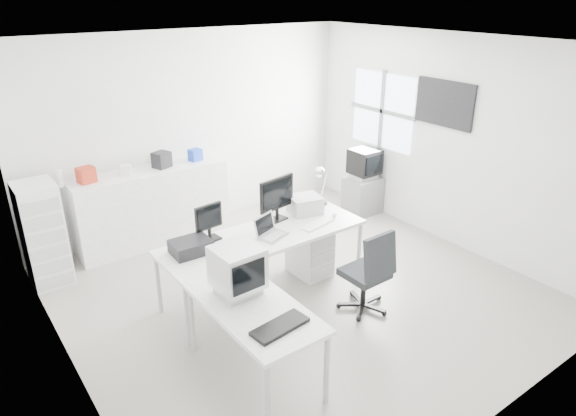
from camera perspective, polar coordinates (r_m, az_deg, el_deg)
floor at (r=6.14m, az=1.12°, el=-9.21°), size 5.00×5.00×0.01m
ceiling at (r=5.20m, az=1.37°, el=17.80°), size 5.00×5.00×0.01m
back_wall at (r=7.56m, az=-10.47°, el=8.39°), size 5.00×0.02×2.80m
left_wall at (r=4.57m, az=-24.61°, el=-3.54°), size 0.02×5.00×2.80m
right_wall at (r=7.24m, az=17.29°, el=7.05°), size 0.02×5.00×2.80m
window at (r=7.92m, az=10.43°, el=10.56°), size 0.02×1.20×1.10m
wall_picture at (r=7.16m, az=16.98°, el=11.06°), size 0.04×0.90×0.60m
main_desk at (r=5.93m, az=-2.59°, el=-6.24°), size 2.40×0.80×0.75m
side_desk at (r=4.78m, az=-3.74°, el=-14.49°), size 0.70×1.40×0.75m
drawer_pedestal at (r=6.37m, az=2.43°, el=-4.81°), size 0.40×0.50×0.60m
inkjet_printer at (r=5.44m, az=-10.75°, el=-4.25°), size 0.41×0.32×0.14m
lcd_monitor_small at (r=5.62m, az=-8.79°, el=-1.66°), size 0.34×0.22×0.41m
lcd_monitor_large at (r=6.02m, az=-1.25°, el=1.00°), size 0.54×0.29×0.53m
laptop at (r=5.65m, az=-1.69°, el=-2.12°), size 0.47×0.48×0.24m
white_keyboard at (r=5.99m, az=3.32°, el=-1.79°), size 0.47×0.23×0.02m
white_mouse at (r=6.20m, az=5.18°, el=-0.77°), size 0.06×0.06×0.06m
laser_printer at (r=6.27m, az=1.91°, el=0.39°), size 0.43×0.39×0.21m
desk_lamp at (r=6.49m, az=3.92°, el=2.28°), size 0.16×0.16×0.45m
crt_monitor at (r=4.62m, az=-5.63°, el=-7.06°), size 0.40×0.40×0.44m
black_keyboard at (r=4.28m, az=-0.90°, el=-13.03°), size 0.52×0.25×0.03m
office_chair at (r=5.65m, az=8.54°, el=-6.75°), size 0.58×0.58×0.99m
tv_cabinet at (r=8.16m, az=8.28°, el=1.41°), size 0.53×0.43×0.58m
crt_tv at (r=7.98m, az=8.49°, el=4.83°), size 0.50×0.48×0.45m
sideboard at (r=7.30m, az=-14.83°, el=0.19°), size 2.11×0.53×1.05m
clutter_box_a at (r=6.87m, az=-21.52°, el=3.43°), size 0.23×0.21×0.20m
clutter_box_b at (r=7.01m, az=-17.58°, el=4.07°), size 0.16×0.15×0.13m
clutter_box_c at (r=7.16m, az=-13.87°, el=5.23°), size 0.26×0.25×0.21m
clutter_box_d at (r=7.35m, az=-10.27°, el=5.83°), size 0.19×0.17×0.16m
clutter_bottle at (r=6.84m, az=-24.01°, el=3.05°), size 0.07×0.07×0.22m
filing_cabinet at (r=6.69m, az=-25.57°, el=-2.63°), size 0.44×0.53×1.26m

